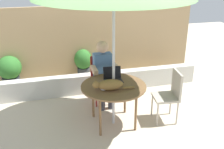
# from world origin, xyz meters

# --- Properties ---
(ground_plane) EXTENTS (14.00, 14.00, 0.00)m
(ground_plane) POSITION_xyz_m (0.00, 0.00, 0.00)
(ground_plane) COLOR beige
(fence_back) EXTENTS (4.89, 0.08, 1.70)m
(fence_back) POSITION_xyz_m (0.00, 2.08, 0.85)
(fence_back) COLOR tan
(fence_back) RESTS_ON ground
(planter_wall_low) EXTENTS (4.40, 0.20, 0.41)m
(planter_wall_low) POSITION_xyz_m (0.00, 1.29, 0.20)
(planter_wall_low) COLOR beige
(planter_wall_low) RESTS_ON ground
(patio_table) EXTENTS (1.06, 1.06, 0.71)m
(patio_table) POSITION_xyz_m (0.00, 0.00, 0.66)
(patio_table) COLOR brown
(patio_table) RESTS_ON ground
(chair_occupied) EXTENTS (0.40, 0.40, 0.90)m
(chair_occupied) POSITION_xyz_m (0.00, 0.88, 0.53)
(chair_occupied) COLOR maroon
(chair_occupied) RESTS_ON ground
(chair_empty) EXTENTS (0.45, 0.45, 0.90)m
(chair_empty) POSITION_xyz_m (0.96, -0.12, 0.53)
(chair_empty) COLOR #B2A899
(chair_empty) RESTS_ON ground
(person_seated) EXTENTS (0.48, 0.48, 1.24)m
(person_seated) POSITION_xyz_m (-0.00, 0.73, 0.70)
(person_seated) COLOR #4C72A5
(person_seated) RESTS_ON ground
(laptop) EXTENTS (0.31, 0.27, 0.21)m
(laptop) POSITION_xyz_m (0.04, 0.22, 0.77)
(laptop) COLOR black
(laptop) RESTS_ON patio_table
(cat) EXTENTS (0.65, 0.21, 0.17)m
(cat) POSITION_xyz_m (-0.11, -0.14, 0.79)
(cat) COLOR olive
(cat) RESTS_ON patio_table
(potted_plant_near_fence) EXTENTS (0.51, 0.51, 0.73)m
(potted_plant_near_fence) POSITION_xyz_m (-1.79, 1.91, 0.41)
(potted_plant_near_fence) COLOR #33383D
(potted_plant_near_fence) RESTS_ON ground
(potted_plant_by_chair) EXTENTS (0.41, 0.41, 0.73)m
(potted_plant_by_chair) POSITION_xyz_m (-0.19, 1.99, 0.41)
(potted_plant_by_chair) COLOR #33383D
(potted_plant_by_chair) RESTS_ON ground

